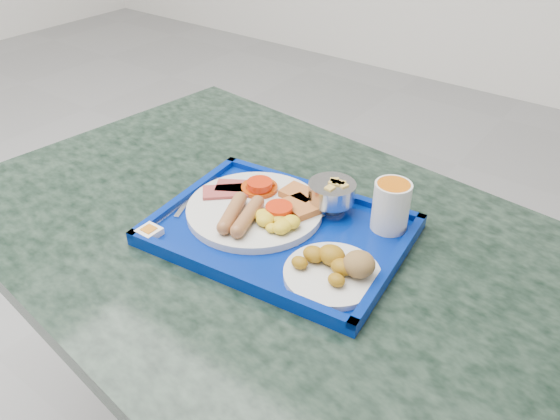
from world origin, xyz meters
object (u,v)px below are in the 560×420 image
Objects in this scene: table at (265,304)px; juice_cup at (391,205)px; tray at (280,231)px; main_plate at (259,208)px; fruit_bowl at (332,192)px; bread_plate at (336,269)px.

table is 14.00× the size of juice_cup.
tray is 1.85× the size of main_plate.
main_plate is 2.79× the size of juice_cup.
tray is 0.20m from juice_cup.
fruit_bowl is at bearing 42.76° from main_plate.
table is 0.33m from juice_cup.
tray is 5.35× the size of fruit_bowl.
bread_plate is at bearing -18.14° from tray.
fruit_bowl is 0.11m from juice_cup.
bread_plate is at bearing -91.28° from juice_cup.
main_plate is (-0.06, 0.01, 0.02)m from tray.
tray is at bearing -111.06° from fruit_bowl.
bread_plate is (0.18, -0.05, 0.22)m from table.
table is at bearing 165.40° from bread_plate.
table is 5.02× the size of main_plate.
fruit_bowl reaches higher than bread_plate.
table is 0.29m from bread_plate.
fruit_bowl is (0.10, 0.09, 0.03)m from main_plate.
table is at bearing 179.37° from tray.
juice_cup is (0.15, 0.12, 0.05)m from tray.
table is at bearing -147.76° from juice_cup.
table is 8.17× the size of bread_plate.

